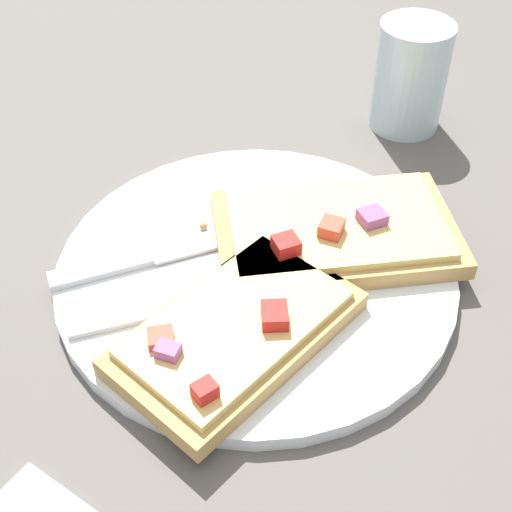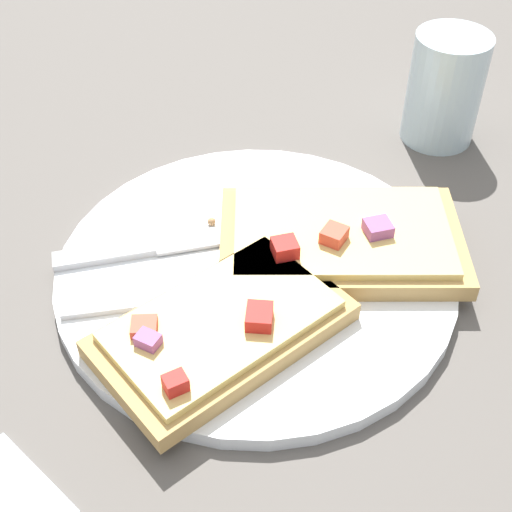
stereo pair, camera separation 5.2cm
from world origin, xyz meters
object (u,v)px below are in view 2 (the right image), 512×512
(plate, at_px, (256,272))
(fork, at_px, (225,292))
(drinking_glass, at_px, (446,89))
(knife, at_px, (166,245))
(pizza_slice_corner, at_px, (222,328))
(pizza_slice_main, at_px, (341,238))

(plate, distance_m, fork, 0.04)
(drinking_glass, bearing_deg, plate, 179.70)
(knife, relative_size, drinking_glass, 1.74)
(plate, bearing_deg, pizza_slice_corner, -156.42)
(fork, xyz_separation_m, pizza_slice_corner, (-0.03, -0.03, 0.01))
(pizza_slice_corner, bearing_deg, fork, -130.43)
(knife, relative_size, pizza_slice_corner, 0.99)
(plate, distance_m, drinking_glass, 0.26)
(pizza_slice_corner, xyz_separation_m, drinking_glass, (0.32, 0.03, 0.03))
(pizza_slice_main, bearing_deg, knife, 179.55)
(plate, relative_size, knife, 1.69)
(plate, relative_size, fork, 1.72)
(knife, relative_size, pizza_slice_main, 0.84)
(knife, height_order, pizza_slice_corner, pizza_slice_corner)
(knife, bearing_deg, drinking_glass, 21.53)
(knife, height_order, pizza_slice_main, pizza_slice_main)
(pizza_slice_corner, bearing_deg, plate, -148.16)
(pizza_slice_corner, bearing_deg, drinking_glass, -166.79)
(plate, height_order, pizza_slice_corner, pizza_slice_corner)
(knife, xyz_separation_m, pizza_slice_corner, (-0.04, -0.09, 0.01))
(plate, relative_size, drinking_glass, 2.94)
(pizza_slice_main, bearing_deg, drinking_glass, 57.59)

